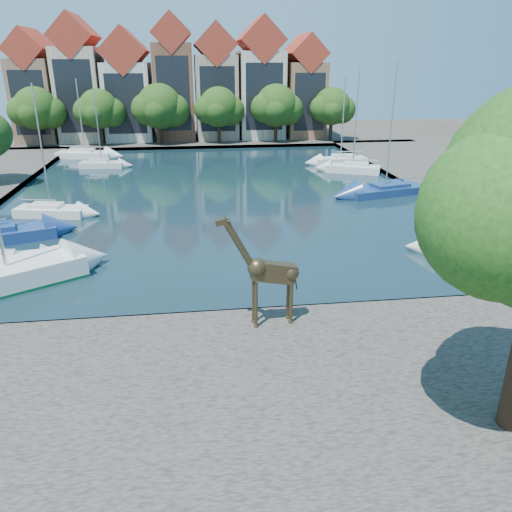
% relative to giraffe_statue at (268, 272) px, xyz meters
% --- Properties ---
extents(ground, '(160.00, 160.00, 0.00)m').
position_rel_giraffe_statue_xyz_m(ground, '(-0.86, 1.53, -2.94)').
color(ground, '#38332B').
rests_on(ground, ground).
extents(water_basin, '(38.00, 50.00, 0.08)m').
position_rel_giraffe_statue_xyz_m(water_basin, '(-0.86, 25.53, -2.90)').
color(water_basin, black).
rests_on(water_basin, ground).
extents(near_quay, '(50.00, 14.00, 0.50)m').
position_rel_giraffe_statue_xyz_m(near_quay, '(-0.86, -5.47, -2.69)').
color(near_quay, '#524F47').
rests_on(near_quay, ground).
extents(far_quay, '(60.00, 16.00, 0.50)m').
position_rel_giraffe_statue_xyz_m(far_quay, '(-0.86, 57.53, -2.69)').
color(far_quay, '#524F47').
rests_on(far_quay, ground).
extents(right_quay, '(14.00, 52.00, 0.50)m').
position_rel_giraffe_statue_xyz_m(right_quay, '(24.14, 25.53, -2.69)').
color(right_quay, '#524F47').
rests_on(right_quay, ground).
extents(townhouse_west_end, '(5.44, 9.18, 14.93)m').
position_rel_giraffe_statue_xyz_m(townhouse_west_end, '(-23.86, 57.52, 4.42)').
color(townhouse_west_end, '#88624A').
rests_on(townhouse_west_end, far_quay).
extents(townhouse_west_mid, '(5.94, 9.18, 16.79)m').
position_rel_giraffe_statue_xyz_m(townhouse_west_mid, '(-17.86, 57.52, 5.30)').
color(townhouse_west_mid, '#C0AC93').
rests_on(townhouse_west_mid, far_quay).
extents(townhouse_west_inner, '(6.43, 9.18, 15.15)m').
position_rel_giraffe_statue_xyz_m(townhouse_west_inner, '(-11.36, 57.52, 4.41)').
color(townhouse_west_inner, beige).
rests_on(townhouse_west_inner, far_quay).
extents(townhouse_center, '(5.44, 9.18, 16.93)m').
position_rel_giraffe_statue_xyz_m(townhouse_center, '(-4.86, 57.52, 5.43)').
color(townhouse_center, brown).
rests_on(townhouse_center, far_quay).
extents(townhouse_east_inner, '(5.94, 9.18, 15.79)m').
position_rel_giraffe_statue_xyz_m(townhouse_east_inner, '(1.14, 57.52, 4.80)').
color(townhouse_east_inner, tan).
rests_on(townhouse_east_inner, far_quay).
extents(townhouse_east_mid, '(6.43, 9.18, 16.65)m').
position_rel_giraffe_statue_xyz_m(townhouse_east_mid, '(7.64, 57.52, 5.17)').
color(townhouse_east_mid, beige).
rests_on(townhouse_east_mid, far_quay).
extents(townhouse_east_end, '(5.44, 9.18, 14.43)m').
position_rel_giraffe_statue_xyz_m(townhouse_east_end, '(14.14, 57.52, 4.17)').
color(townhouse_east_end, '#8A6042').
rests_on(townhouse_east_end, far_quay).
extents(far_tree_far_west, '(7.28, 5.60, 7.68)m').
position_rel_giraffe_statue_xyz_m(far_tree_far_west, '(-22.76, 52.02, 2.25)').
color(far_tree_far_west, '#332114').
rests_on(far_tree_far_west, far_quay).
extents(far_tree_west, '(6.76, 5.20, 7.36)m').
position_rel_giraffe_statue_xyz_m(far_tree_west, '(-14.77, 52.02, 2.14)').
color(far_tree_west, '#332114').
rests_on(far_tree_west, far_quay).
extents(far_tree_mid_west, '(7.80, 6.00, 8.00)m').
position_rel_giraffe_statue_xyz_m(far_tree_mid_west, '(-6.75, 52.02, 2.36)').
color(far_tree_mid_west, '#332114').
rests_on(far_tree_mid_west, far_quay).
extents(far_tree_mid_east, '(7.02, 5.40, 7.52)m').
position_rel_giraffe_statue_xyz_m(far_tree_mid_east, '(1.23, 52.02, 2.19)').
color(far_tree_mid_east, '#332114').
rests_on(far_tree_mid_east, far_quay).
extents(far_tree_east, '(7.54, 5.80, 7.84)m').
position_rel_giraffe_statue_xyz_m(far_tree_east, '(9.24, 52.02, 2.30)').
color(far_tree_east, '#332114').
rests_on(far_tree_east, far_quay).
extents(far_tree_far_east, '(6.76, 5.20, 7.36)m').
position_rel_giraffe_statue_xyz_m(far_tree_far_east, '(17.23, 52.02, 2.14)').
color(far_tree_far_east, '#332114').
rests_on(far_tree_far_east, far_quay).
extents(giraffe_statue, '(3.47, 0.77, 4.96)m').
position_rel_giraffe_statue_xyz_m(giraffe_statue, '(0.00, 0.00, 0.00)').
color(giraffe_statue, '#3B301D').
rests_on(giraffe_statue, near_quay).
extents(sailboat_left_c, '(5.59, 2.91, 9.72)m').
position_rel_giraffe_statue_xyz_m(sailboat_left_c, '(-13.84, 19.61, -2.32)').
color(sailboat_left_c, silver).
rests_on(sailboat_left_c, water_basin).
extents(sailboat_left_d, '(4.91, 2.17, 8.38)m').
position_rel_giraffe_statue_xyz_m(sailboat_left_d, '(-12.88, 38.33, -2.37)').
color(sailboat_left_d, silver).
rests_on(sailboat_left_d, water_basin).
extents(sailboat_left_e, '(6.99, 3.64, 9.26)m').
position_rel_giraffe_statue_xyz_m(sailboat_left_e, '(-15.86, 44.77, -2.28)').
color(sailboat_left_e, silver).
rests_on(sailboat_left_e, water_basin).
extents(sailboat_right_a, '(6.31, 4.16, 9.78)m').
position_rel_giraffe_statue_xyz_m(sailboat_right_a, '(14.14, 7.33, -2.27)').
color(sailboat_right_a, silver).
rests_on(sailboat_right_a, water_basin).
extents(sailboat_right_b, '(7.79, 4.36, 11.25)m').
position_rel_giraffe_statue_xyz_m(sailboat_right_b, '(14.14, 22.63, -2.33)').
color(sailboat_right_b, navy).
rests_on(sailboat_right_b, water_basin).
extents(sailboat_right_c, '(6.02, 4.15, 10.57)m').
position_rel_giraffe_statue_xyz_m(sailboat_right_c, '(14.14, 32.07, -2.24)').
color(sailboat_right_c, silver).
rests_on(sailboat_right_c, water_basin).
extents(sailboat_right_d, '(5.93, 2.19, 9.62)m').
position_rel_giraffe_statue_xyz_m(sailboat_right_d, '(14.14, 36.62, -2.25)').
color(sailboat_right_d, silver).
rests_on(sailboat_right_d, water_basin).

